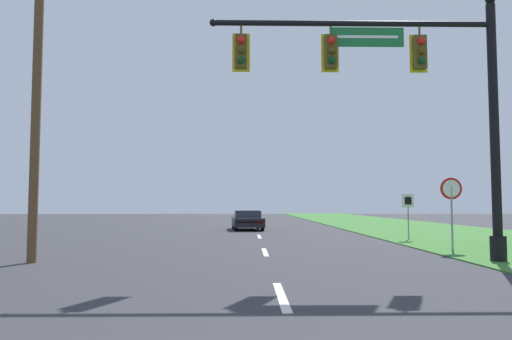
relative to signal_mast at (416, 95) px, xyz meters
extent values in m
cube|color=#38752D|center=(6.31, 19.01, -4.70)|extent=(10.00, 110.00, 0.04)
cube|color=silver|center=(-4.19, -4.99, -4.71)|extent=(0.16, 2.80, 0.01)
cube|color=silver|center=(-4.19, 3.01, -4.71)|extent=(0.16, 2.80, 0.01)
cube|color=silver|center=(-4.19, 11.01, -4.71)|extent=(0.16, 2.80, 0.01)
cube|color=silver|center=(-4.19, 19.01, -4.71)|extent=(0.16, 2.80, 0.01)
cube|color=silver|center=(-4.19, 27.01, -4.71)|extent=(0.16, 2.80, 0.01)
cylinder|color=black|center=(2.21, 0.01, -4.33)|extent=(0.44, 0.44, 0.70)
cylinder|color=black|center=(2.21, 0.01, -1.01)|extent=(0.26, 0.26, 7.33)
cylinder|color=black|center=(-1.78, 0.01, 2.05)|extent=(7.98, 0.16, 0.16)
sphere|color=black|center=(-5.77, 0.01, 2.05)|extent=(0.21, 0.21, 0.21)
cube|color=#196B33|center=(-1.38, 0.01, 1.66)|extent=(2.11, 0.06, 0.55)
cube|color=white|center=(-1.38, -0.03, 1.66)|extent=(1.77, 0.01, 0.08)
cylinder|color=#4C4214|center=(-4.97, 0.01, 1.88)|extent=(0.06, 0.06, 0.35)
cube|color=yellow|center=(-4.97, 0.14, 1.23)|extent=(0.50, 0.03, 1.11)
cube|color=#4C4214|center=(-4.97, 0.01, 1.23)|extent=(0.34, 0.24, 0.95)
sphere|color=red|center=(-4.97, -0.13, 1.51)|extent=(0.22, 0.22, 0.22)
sphere|color=#51380F|center=(-4.97, -0.13, 1.23)|extent=(0.22, 0.22, 0.22)
sphere|color=#0F3D19|center=(-4.97, -0.13, 0.94)|extent=(0.22, 0.22, 0.22)
cylinder|color=#4C4214|center=(-2.42, 0.01, 1.88)|extent=(0.06, 0.06, 0.35)
cube|color=yellow|center=(-2.42, 0.14, 1.23)|extent=(0.50, 0.03, 1.11)
cube|color=#4C4214|center=(-2.42, 0.01, 1.23)|extent=(0.34, 0.24, 0.95)
sphere|color=red|center=(-2.42, -0.13, 1.51)|extent=(0.22, 0.22, 0.22)
sphere|color=#51380F|center=(-2.42, -0.13, 1.23)|extent=(0.22, 0.22, 0.22)
sphere|color=#0F3D19|center=(-2.42, -0.13, 0.94)|extent=(0.22, 0.22, 0.22)
cylinder|color=#4C4214|center=(0.13, 0.01, 1.88)|extent=(0.06, 0.06, 0.35)
cube|color=yellow|center=(0.13, 0.14, 1.23)|extent=(0.50, 0.03, 1.11)
cube|color=#4C4214|center=(0.13, 0.01, 1.23)|extent=(0.34, 0.24, 0.95)
sphere|color=red|center=(0.13, -0.13, 1.51)|extent=(0.22, 0.22, 0.22)
sphere|color=#51380F|center=(0.13, -0.13, 1.23)|extent=(0.22, 0.22, 0.22)
sphere|color=#0F3D19|center=(0.13, -0.13, 0.94)|extent=(0.22, 0.22, 0.22)
cylinder|color=black|center=(-4.09, 19.33, -4.40)|extent=(0.22, 0.64, 0.64)
cylinder|color=black|center=(-5.68, 19.21, -4.40)|extent=(0.22, 0.64, 0.64)
cylinder|color=black|center=(-3.88, 16.40, -4.40)|extent=(0.22, 0.64, 0.64)
cylinder|color=black|center=(-5.47, 16.29, -4.40)|extent=(0.22, 0.64, 0.64)
cube|color=black|center=(-4.78, 17.81, -4.22)|extent=(2.12, 4.45, 0.55)
cube|color=#283342|center=(-4.79, 17.91, -3.74)|extent=(1.73, 1.93, 0.42)
cube|color=black|center=(-4.79, 17.91, -3.56)|extent=(1.69, 1.89, 0.06)
cube|color=#B71414|center=(-4.63, 15.67, -4.16)|extent=(1.67, 0.18, 0.14)
cylinder|color=gray|center=(2.35, 3.46, -3.58)|extent=(0.07, 0.07, 2.20)
cylinder|color=red|center=(2.35, 3.46, -2.56)|extent=(0.76, 0.04, 0.76)
cylinder|color=white|center=(2.35, 3.44, -2.56)|extent=(0.61, 0.01, 0.61)
cylinder|color=gray|center=(2.46, 8.54, -3.68)|extent=(0.06, 0.06, 2.00)
cube|color=white|center=(2.46, 8.54, -2.95)|extent=(0.55, 0.04, 0.60)
cube|color=black|center=(2.46, 8.51, -2.95)|extent=(0.31, 0.01, 0.34)
cylinder|color=brown|center=(-10.76, 0.15, 0.01)|extent=(0.26, 0.26, 9.46)
camera|label=1|loc=(-4.80, -13.87, -3.10)|focal=35.00mm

